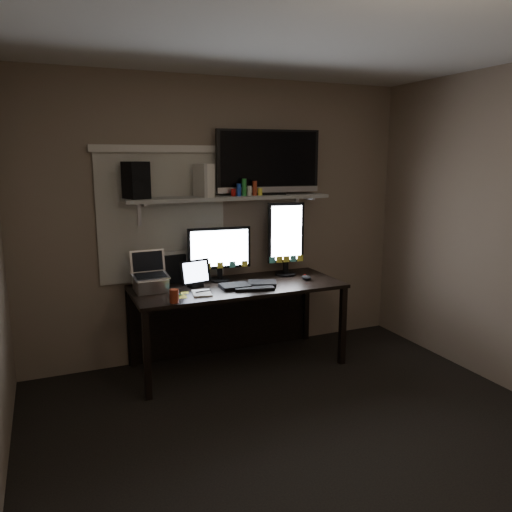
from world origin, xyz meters
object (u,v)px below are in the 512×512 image
monitor_portrait (286,239)px  speaker (136,180)px  keyboard (249,285)px  tv (268,162)px  desk (233,301)px  monitor_landscape (219,254)px  mouse (306,278)px  game_console (204,180)px  cup (174,296)px  laptop (150,272)px  tablet (195,273)px

monitor_portrait → speaker: bearing=-176.8°
keyboard → tv: 1.11m
desk → speaker: speaker is taller
monitor_landscape → mouse: size_ratio=4.97×
game_console → speaker: size_ratio=0.93×
keyboard → mouse: size_ratio=4.42×
tv → cup: bearing=-147.6°
monitor_portrait → laptop: monitor_portrait is taller
keyboard → laptop: bearing=-179.1°
desk → mouse: mouse is taller
cup → speaker: bearing=106.6°
laptop → tv: size_ratio=0.34×
monitor_portrait → cup: (-1.17, -0.48, -0.29)m
monitor_portrait → laptop: 1.29m
monitor_landscape → desk: bearing=-29.4°
monitor_portrait → cup: monitor_portrait is taller
desk → cup: (-0.63, -0.43, 0.23)m
keyboard → game_console: (-0.30, 0.26, 0.87)m
game_console → speaker: (-0.56, 0.04, 0.01)m
monitor_landscape → monitor_portrait: bearing=3.1°
monitor_landscape → cup: size_ratio=5.54×
cup → tv: tv is taller
laptop → cup: size_ratio=3.17×
monitor_landscape → laptop: monitor_landscape is taller
monitor_portrait → tv: tv is taller
tablet → speaker: size_ratio=0.91×
desk → laptop: 0.81m
desk → monitor_landscape: 0.44m
speaker → desk: bearing=-23.5°
monitor_landscape → monitor_portrait: size_ratio=0.81×
tablet → cup: tablet is taller
monitor_landscape → cup: 0.76m
monitor_portrait → keyboard: size_ratio=1.38×
desk → game_console: 1.09m
monitor_landscape → cup: monitor_landscape is taller
laptop → tv: (1.12, 0.15, 0.87)m
game_console → speaker: 0.56m
laptop → monitor_portrait: bearing=1.7°
cup → game_console: (0.40, 0.48, 0.84)m
speaker → monitor_portrait: bearing=-18.8°
monitor_landscape → laptop: size_ratio=1.75×
game_console → desk: bearing=-27.0°
monitor_portrait → monitor_landscape: bearing=-176.6°
monitor_portrait → game_console: 0.95m
desk → laptop: bearing=-176.1°
monitor_portrait → cup: bearing=-152.6°
monitor_landscape → keyboard: monitor_landscape is taller
monitor_portrait → tv: 0.71m
tv → tablet: bearing=-163.7°
monitor_portrait → keyboard: (-0.48, -0.26, -0.33)m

